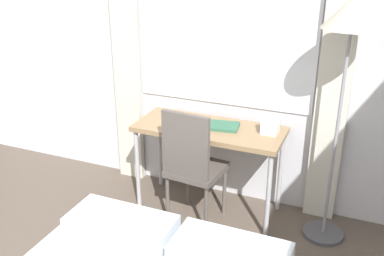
% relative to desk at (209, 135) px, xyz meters
% --- Properties ---
extents(wall_back_with_window, '(5.24, 0.13, 2.70)m').
position_rel_desk_xyz_m(wall_back_with_window, '(-0.01, 0.32, 0.67)').
color(wall_back_with_window, silver).
rests_on(wall_back_with_window, ground_plane).
extents(desk, '(1.19, 0.49, 0.75)m').
position_rel_desk_xyz_m(desk, '(0.00, 0.00, 0.00)').
color(desk, '#937551').
rests_on(desk, ground_plane).
extents(desk_chair, '(0.43, 0.43, 0.98)m').
position_rel_desk_xyz_m(desk_chair, '(-0.04, -0.26, -0.13)').
color(desk_chair, '#59514C').
rests_on(desk_chair, ground_plane).
extents(standing_lamp, '(0.39, 0.39, 1.80)m').
position_rel_desk_xyz_m(standing_lamp, '(0.96, -0.02, 0.86)').
color(standing_lamp, '#4C4C51').
rests_on(standing_lamp, ground_plane).
extents(telephone, '(0.14, 0.13, 0.12)m').
position_rel_desk_xyz_m(telephone, '(0.47, 0.07, 0.12)').
color(telephone, white).
rests_on(telephone, desk).
extents(book, '(0.31, 0.23, 0.02)m').
position_rel_desk_xyz_m(book, '(0.08, 0.03, 0.08)').
color(book, '#33664C').
rests_on(book, desk).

